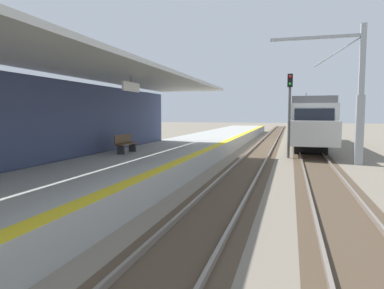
{
  "coord_description": "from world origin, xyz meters",
  "views": [
    {
      "loc": [
        3.91,
        1.14,
        2.75
      ],
      "look_at": [
        1.91,
        8.1,
        2.1
      ],
      "focal_mm": 32.04,
      "sensor_mm": 36.0,
      "label": 1
    }
  ],
  "objects_px": {
    "approaching_train": "(307,121)",
    "platform_bench": "(125,143)",
    "catenary_pylon_far_side": "(355,98)",
    "rail_signal_post": "(289,107)"
  },
  "relations": [
    {
      "from": "rail_signal_post",
      "to": "platform_bench",
      "type": "bearing_deg",
      "value": -134.79
    },
    {
      "from": "rail_signal_post",
      "to": "platform_bench",
      "type": "height_order",
      "value": "rail_signal_post"
    },
    {
      "from": "rail_signal_post",
      "to": "platform_bench",
      "type": "relative_size",
      "value": 3.25
    },
    {
      "from": "approaching_train",
      "to": "catenary_pylon_far_side",
      "type": "bearing_deg",
      "value": -79.93
    },
    {
      "from": "catenary_pylon_far_side",
      "to": "platform_bench",
      "type": "relative_size",
      "value": 4.69
    },
    {
      "from": "approaching_train",
      "to": "platform_bench",
      "type": "height_order",
      "value": "approaching_train"
    },
    {
      "from": "approaching_train",
      "to": "catenary_pylon_far_side",
      "type": "xyz_separation_m",
      "value": [
        1.89,
        -10.66,
        1.43
      ]
    },
    {
      "from": "approaching_train",
      "to": "platform_bench",
      "type": "relative_size",
      "value": 12.25
    },
    {
      "from": "approaching_train",
      "to": "catenary_pylon_far_side",
      "type": "distance_m",
      "value": 10.92
    },
    {
      "from": "catenary_pylon_far_side",
      "to": "platform_bench",
      "type": "xyz_separation_m",
      "value": [
        -10.79,
        -5.57,
        -2.23
      ]
    }
  ]
}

